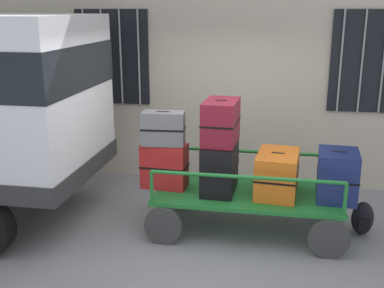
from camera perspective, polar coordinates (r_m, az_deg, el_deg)
ground_plane at (r=6.06m, az=1.16°, el=-11.18°), size 40.00×40.00×0.00m
building_wall at (r=7.63m, az=4.03°, el=13.94°), size 12.00×0.38×5.00m
luggage_cart at (r=6.15m, az=6.64°, el=-6.61°), size 2.41×1.20×0.52m
cart_railing at (r=5.99m, az=6.77°, el=-2.76°), size 2.28×1.06×0.41m
suitcase_left_bottom at (r=6.15m, az=-3.32°, el=-2.64°), size 0.61×0.35×0.58m
suitcase_left_middle at (r=5.98m, az=-3.47°, el=1.88°), size 0.56×0.30×0.43m
suitcase_midleft_bottom at (r=6.02m, az=3.34°, el=-2.85°), size 0.43×0.69×0.63m
suitcase_midleft_middle at (r=5.89m, az=3.48°, el=2.67°), size 0.44×0.67×0.54m
suitcase_center_bottom at (r=6.02m, az=10.17°, el=-3.52°), size 0.56×0.78×0.54m
suitcase_midright_bottom at (r=6.04m, az=17.02°, el=-3.61°), size 0.52×0.61×0.60m
backpack at (r=6.42m, az=19.75°, el=-8.41°), size 0.27×0.22×0.44m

